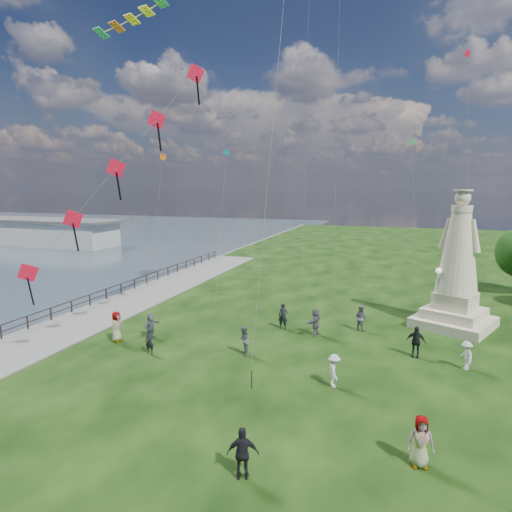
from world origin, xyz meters
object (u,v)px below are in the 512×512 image
at_px(person_4, 420,441).
at_px(person_5, 151,325).
at_px(pier_pavilion, 39,231).
at_px(person_3, 243,453).
at_px(lamppost, 438,285).
at_px(person_8, 466,355).
at_px(person_0, 150,341).
at_px(person_9, 416,342).
at_px(person_11, 315,322).
at_px(person_7, 361,318).
at_px(person_10, 117,326).
at_px(statue, 457,276).
at_px(person_6, 283,316).
at_px(person_2, 334,371).
at_px(person_1, 244,341).

bearing_deg(person_4, person_5, 140.44).
bearing_deg(pier_pavilion, person_3, -39.64).
distance_m(lamppost, person_8, 7.27).
bearing_deg(person_0, lamppost, 26.74).
relative_size(person_5, person_9, 0.89).
bearing_deg(person_5, person_11, -61.63).
relative_size(person_7, person_10, 0.91).
distance_m(person_0, person_9, 14.96).
distance_m(statue, person_10, 22.32).
height_order(person_4, person_7, person_4).
relative_size(person_6, person_7, 1.02).
relative_size(person_7, person_11, 0.97).
bearing_deg(person_3, person_2, -120.79).
distance_m(lamppost, person_6, 10.56).
distance_m(person_7, person_8, 7.32).
bearing_deg(person_5, person_3, -129.00).
height_order(person_0, person_10, person_10).
height_order(person_2, person_10, person_10).
bearing_deg(lamppost, person_0, -146.60).
xyz_separation_m(person_5, person_10, (-1.63, -1.23, 0.15)).
xyz_separation_m(person_0, person_4, (14.21, -5.62, 0.18)).
height_order(person_5, person_7, person_7).
bearing_deg(person_7, person_11, 64.27).
height_order(person_2, person_9, person_9).
bearing_deg(person_7, person_5, 53.85).
distance_m(pier_pavilion, person_3, 70.54).
bearing_deg(person_9, person_2, -118.71).
relative_size(person_4, person_7, 1.06).
xyz_separation_m(person_5, person_11, (9.71, 3.82, 0.09)).
distance_m(lamppost, person_5, 19.02).
distance_m(pier_pavilion, person_2, 67.52).
distance_m(person_4, person_9, 10.02).
bearing_deg(person_3, person_9, -131.09).
xyz_separation_m(pier_pavilion, person_1, (50.72, -35.33, -1.00)).
relative_size(person_3, person_4, 0.98).
relative_size(person_2, person_5, 1.01).
xyz_separation_m(person_0, person_3, (8.74, -8.15, 0.16)).
bearing_deg(person_0, person_8, 5.16).
distance_m(person_1, person_6, 5.19).
height_order(pier_pavilion, person_1, pier_pavilion).
bearing_deg(pier_pavilion, person_0, -38.95).
relative_size(lamppost, person_0, 2.80).
distance_m(person_5, person_10, 2.05).
distance_m(pier_pavilion, person_9, 68.11).
relative_size(statue, person_4, 5.08).
distance_m(lamppost, person_11, 8.76).
bearing_deg(person_10, person_9, -80.08).
bearing_deg(person_8, person_10, -103.20).
height_order(statue, person_1, statue).
height_order(person_1, person_3, person_3).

